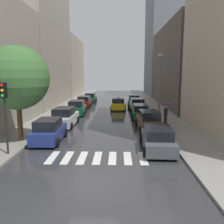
{
  "coord_description": "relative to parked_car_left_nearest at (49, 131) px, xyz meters",
  "views": [
    {
      "loc": [
        1.22,
        -9.95,
        4.96
      ],
      "look_at": [
        0.55,
        15.46,
        0.82
      ],
      "focal_mm": 37.89,
      "sensor_mm": 36.0,
      "label": 1
    }
  ],
  "objects": [
    {
      "name": "ground_plane",
      "position": [
        3.84,
        17.27,
        -0.82
      ],
      "size": [
        28.0,
        72.0,
        0.04
      ],
      "primitive_type": "cube",
      "color": "#303032"
    },
    {
      "name": "sidewalk_left",
      "position": [
        -2.66,
        17.27,
        -0.72
      ],
      "size": [
        3.0,
        72.0,
        0.15
      ],
      "primitive_type": "cube",
      "color": "gray",
      "rests_on": "ground"
    },
    {
      "name": "sidewalk_right",
      "position": [
        10.34,
        17.27,
        -0.72
      ],
      "size": [
        3.0,
        72.0,
        0.15
      ],
      "primitive_type": "cube",
      "color": "gray",
      "rests_on": "ground"
    },
    {
      "name": "crosswalk_stripes",
      "position": [
        3.84,
        -3.28,
        -0.79
      ],
      "size": [
        5.85,
        2.2,
        0.01
      ],
      "color": "silver",
      "rests_on": "ground"
    },
    {
      "name": "building_left_mid",
      "position": [
        -7.16,
        20.78,
        10.97
      ],
      "size": [
        6.0,
        17.69,
        23.54
      ],
      "primitive_type": "cube",
      "color": "#9E9384",
      "rests_on": "ground"
    },
    {
      "name": "building_left_far",
      "position": [
        -7.16,
        38.82,
        5.67
      ],
      "size": [
        6.0,
        16.84,
        12.93
      ],
      "primitive_type": "cube",
      "color": "#B2A38C",
      "rests_on": "ground"
    },
    {
      "name": "building_right_mid",
      "position": [
        14.84,
        20.29,
        5.21
      ],
      "size": [
        6.0,
        20.49,
        12.03
      ],
      "primitive_type": "cube",
      "color": "#564C47",
      "rests_on": "ground"
    },
    {
      "name": "building_right_far",
      "position": [
        14.84,
        38.84,
        12.0
      ],
      "size": [
        6.0,
        15.12,
        25.6
      ],
      "primitive_type": "cube",
      "color": "slate",
      "rests_on": "ground"
    },
    {
      "name": "parked_car_left_nearest",
      "position": [
        0.0,
        0.0,
        0.0
      ],
      "size": [
        2.04,
        4.07,
        1.72
      ],
      "rotation": [
        0.0,
        0.0,
        1.58
      ],
      "color": "navy",
      "rests_on": "ground"
    },
    {
      "name": "parked_car_left_second",
      "position": [
        -0.06,
        5.38,
        0.03
      ],
      "size": [
        2.2,
        4.68,
        1.78
      ],
      "rotation": [
        0.0,
        0.0,
        1.55
      ],
      "color": "silver",
      "rests_on": "ground"
    },
    {
      "name": "parked_car_left_third",
      "position": [
        0.03,
        11.6,
        0.02
      ],
      "size": [
        2.21,
        4.14,
        1.76
      ],
      "rotation": [
        0.0,
        0.0,
        1.6
      ],
      "color": "#0C4C2D",
      "rests_on": "ground"
    },
    {
      "name": "parked_car_left_fourth",
      "position": [
        -0.03,
        18.38,
        -0.03
      ],
      "size": [
        2.08,
        4.44,
        1.65
      ],
      "rotation": [
        0.0,
        0.0,
        1.58
      ],
      "color": "maroon",
      "rests_on": "ground"
    },
    {
      "name": "parked_car_left_fifth",
      "position": [
        0.13,
        24.68,
        -0.06
      ],
      "size": [
        2.14,
        4.17,
        1.58
      ],
      "rotation": [
        0.0,
        0.0,
        1.59
      ],
      "color": "#0C4C2D",
      "rests_on": "ground"
    },
    {
      "name": "parked_car_right_nearest",
      "position": [
        7.66,
        -1.67,
        -0.07
      ],
      "size": [
        2.23,
        4.69,
        1.54
      ],
      "rotation": [
        0.0,
        0.0,
        1.53
      ],
      "color": "#474C51",
      "rests_on": "ground"
    },
    {
      "name": "parked_car_right_second",
      "position": [
        7.8,
        4.07,
        0.0
      ],
      "size": [
        2.17,
        4.53,
        1.72
      ],
      "rotation": [
        0.0,
        0.0,
        1.62
      ],
      "color": "brown",
      "rests_on": "ground"
    },
    {
      "name": "parked_car_right_third",
      "position": [
        7.57,
        9.57,
        -0.06
      ],
      "size": [
        2.11,
        4.82,
        1.56
      ],
      "rotation": [
        0.0,
        0.0,
        1.53
      ],
      "color": "#0C4C2D",
      "rests_on": "ground"
    },
    {
      "name": "parked_car_right_fourth",
      "position": [
        7.6,
        14.87,
        -0.01
      ],
      "size": [
        2.2,
        4.51,
        1.7
      ],
      "rotation": [
        0.0,
        0.0,
        1.62
      ],
      "color": "#B2B7BF",
      "rests_on": "ground"
    },
    {
      "name": "parked_car_right_fifth",
      "position": [
        7.55,
        20.18,
        -0.0
      ],
      "size": [
        2.13,
        4.5,
        1.71
      ],
      "rotation": [
        0.0,
        0.0,
        1.53
      ],
      "color": "#0C4C2D",
      "rests_on": "ground"
    },
    {
      "name": "taxi_midroad",
      "position": [
        5.09,
        16.22,
        -0.04
      ],
      "size": [
        2.14,
        4.5,
        1.81
      ],
      "rotation": [
        0.0,
        0.0,
        1.55
      ],
      "color": "yellow",
      "rests_on": "ground"
    },
    {
      "name": "pedestrian_foreground",
      "position": [
        9.68,
        6.04,
        0.81
      ],
      "size": [
        1.02,
        1.02,
        2.0
      ],
      "rotation": [
        0.0,
        0.0,
        1.17
      ],
      "color": "black",
      "rests_on": "sidewalk_right"
    },
    {
      "name": "street_tree_left",
      "position": [
        -2.02,
        -0.2,
        3.86
      ],
      "size": [
        4.48,
        4.48,
        6.76
      ],
      "color": "#513823",
      "rests_on": "sidewalk_left"
    },
    {
      "name": "traffic_light_left_corner",
      "position": [
        -1.61,
        -3.13,
        2.49
      ],
      "size": [
        0.3,
        0.42,
        4.3
      ],
      "color": "black",
      "rests_on": "sidewalk_left"
    },
    {
      "name": "lamp_post_right",
      "position": [
        9.39,
        8.2,
        3.27
      ],
      "size": [
        0.6,
        0.28,
        6.79
      ],
      "color": "#595B60",
      "rests_on": "sidewalk_right"
    }
  ]
}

